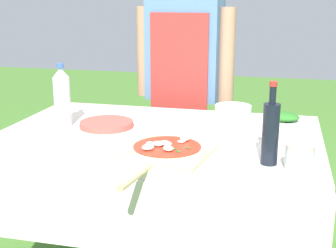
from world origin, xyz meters
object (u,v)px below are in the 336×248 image
object	(u,v)px
oil_bottle	(270,132)
sauce_jar	(299,159)
plate_stack	(107,124)
person_cook	(184,75)
water_bottle	(62,97)
prep_table	(159,151)
herb_container	(282,117)
mixing_tub	(233,121)
pizza_on_peel	(166,151)

from	to	relation	value
oil_bottle	sauce_jar	world-z (taller)	oil_bottle
plate_stack	person_cook	bearing A→B (deg)	72.95
oil_bottle	plate_stack	bearing A→B (deg)	156.62
person_cook	water_bottle	xyz separation A→B (m)	(-0.40, -0.70, 0.00)
sauce_jar	plate_stack	bearing A→B (deg)	157.01
person_cook	plate_stack	world-z (taller)	person_cook
prep_table	oil_bottle	world-z (taller)	oil_bottle
person_cook	oil_bottle	bearing A→B (deg)	124.04
person_cook	herb_container	xyz separation A→B (m)	(0.54, -0.40, -0.11)
mixing_tub	sauce_jar	xyz separation A→B (m)	(0.26, -0.32, -0.03)
oil_bottle	herb_container	distance (m)	0.59
oil_bottle	herb_container	size ratio (longest dim) A/B	1.36
herb_container	water_bottle	bearing A→B (deg)	-162.11
pizza_on_peel	plate_stack	bearing A→B (deg)	147.93
herb_container	plate_stack	size ratio (longest dim) A/B	0.89
prep_table	mixing_tub	size ratio (longest dim) A/B	9.21
herb_container	mixing_tub	world-z (taller)	mixing_tub
water_bottle	pizza_on_peel	bearing A→B (deg)	-26.22
sauce_jar	mixing_tub	bearing A→B (deg)	128.55
sauce_jar	herb_container	bearing A→B (deg)	95.77
sauce_jar	prep_table	bearing A→B (deg)	150.99
person_cook	sauce_jar	bearing A→B (deg)	127.50
prep_table	pizza_on_peel	distance (m)	0.30
prep_table	water_bottle	bearing A→B (deg)	-179.71
pizza_on_peel	prep_table	bearing A→B (deg)	118.73
person_cook	pizza_on_peel	xyz separation A→B (m)	(0.14, -0.97, -0.12)
mixing_tub	oil_bottle	bearing A→B (deg)	-61.13
water_bottle	plate_stack	distance (m)	0.23
prep_table	person_cook	world-z (taller)	person_cook
person_cook	herb_container	bearing A→B (deg)	150.31
water_bottle	sauce_jar	world-z (taller)	water_bottle
pizza_on_peel	water_bottle	distance (m)	0.61
herb_container	sauce_jar	bearing A→B (deg)	-84.23
herb_container	plate_stack	distance (m)	0.79
mixing_tub	plate_stack	bearing A→B (deg)	177.69
water_bottle	mixing_tub	size ratio (longest dim) A/B	1.89
plate_stack	sauce_jar	distance (m)	0.88
mixing_tub	sauce_jar	world-z (taller)	mixing_tub
person_cook	mixing_tub	distance (m)	0.78
pizza_on_peel	herb_container	distance (m)	0.70
mixing_tub	sauce_jar	size ratio (longest dim) A/B	1.52
prep_table	oil_bottle	distance (m)	0.57
prep_table	person_cook	distance (m)	0.73
water_bottle	herb_container	distance (m)	0.99
prep_table	herb_container	world-z (taller)	herb_container
pizza_on_peel	water_bottle	xyz separation A→B (m)	(-0.53, 0.26, 0.12)
mixing_tub	plate_stack	distance (m)	0.56
herb_container	sauce_jar	world-z (taller)	sauce_jar
person_cook	oil_bottle	size ratio (longest dim) A/B	5.23
water_bottle	mixing_tub	world-z (taller)	water_bottle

